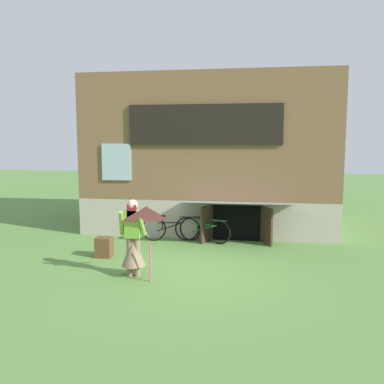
{
  "coord_description": "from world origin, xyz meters",
  "views": [
    {
      "loc": [
        1.48,
        -8.87,
        2.88
      ],
      "look_at": [
        -0.05,
        0.97,
        1.66
      ],
      "focal_mm": 38.31,
      "sensor_mm": 36.0,
      "label": 1
    }
  ],
  "objects_px": {
    "person": "(133,244)",
    "bicycle_black": "(170,228)",
    "bicycle_green": "(204,230)",
    "kite": "(147,224)",
    "wooden_crate": "(104,247)"
  },
  "relations": [
    {
      "from": "wooden_crate",
      "to": "person",
      "type": "bearing_deg",
      "value": -48.41
    },
    {
      "from": "wooden_crate",
      "to": "bicycle_black",
      "type": "bearing_deg",
      "value": 55.89
    },
    {
      "from": "bicycle_black",
      "to": "kite",
      "type": "bearing_deg",
      "value": -95.21
    },
    {
      "from": "bicycle_green",
      "to": "bicycle_black",
      "type": "height_order",
      "value": "bicycle_black"
    },
    {
      "from": "kite",
      "to": "bicycle_black",
      "type": "xyz_separation_m",
      "value": [
        -0.3,
        3.71,
        -0.89
      ]
    },
    {
      "from": "person",
      "to": "bicycle_black",
      "type": "distance_m",
      "value": 3.25
    },
    {
      "from": "bicycle_black",
      "to": "wooden_crate",
      "type": "bearing_deg",
      "value": -133.92
    },
    {
      "from": "bicycle_black",
      "to": "wooden_crate",
      "type": "xyz_separation_m",
      "value": [
        -1.3,
        -1.92,
        -0.12
      ]
    },
    {
      "from": "person",
      "to": "bicycle_black",
      "type": "xyz_separation_m",
      "value": [
        0.14,
        3.23,
        -0.33
      ]
    },
    {
      "from": "kite",
      "to": "wooden_crate",
      "type": "bearing_deg",
      "value": 131.65
    },
    {
      "from": "bicycle_green",
      "to": "wooden_crate",
      "type": "relative_size",
      "value": 3.11
    },
    {
      "from": "kite",
      "to": "wooden_crate",
      "type": "xyz_separation_m",
      "value": [
        -1.6,
        1.8,
        -1.01
      ]
    },
    {
      "from": "person",
      "to": "bicycle_green",
      "type": "distance_m",
      "value": 3.4
    },
    {
      "from": "kite",
      "to": "person",
      "type": "bearing_deg",
      "value": 131.8
    },
    {
      "from": "bicycle_green",
      "to": "bicycle_black",
      "type": "relative_size",
      "value": 0.93
    }
  ]
}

